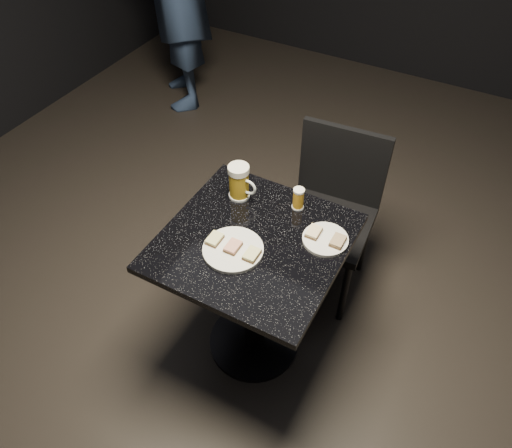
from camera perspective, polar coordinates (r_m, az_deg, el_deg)
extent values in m
plane|color=black|center=(2.56, -0.22, -13.33)|extent=(6.00, 6.00, 0.00)
cylinder|color=white|center=(1.92, -2.64, -2.93)|extent=(0.24, 0.24, 0.01)
cylinder|color=silver|center=(1.97, 7.92, -1.75)|extent=(0.18, 0.18, 0.01)
cylinder|color=black|center=(2.55, -0.22, -13.19)|extent=(0.44, 0.44, 0.03)
cylinder|color=black|center=(2.25, -0.25, -8.38)|extent=(0.10, 0.10, 0.69)
cube|color=black|center=(1.97, -0.28, -2.11)|extent=(0.70, 0.70, 0.03)
cylinder|color=white|center=(2.14, -1.92, 3.35)|extent=(0.09, 0.09, 0.01)
cylinder|color=gold|center=(2.10, -1.96, 4.67)|extent=(0.08, 0.08, 0.12)
cylinder|color=white|center=(2.05, -2.01, 6.25)|extent=(0.09, 0.09, 0.03)
torus|color=white|center=(2.07, -0.90, 4.23)|extent=(0.08, 0.01, 0.08)
cylinder|color=silver|center=(2.09, 4.79, 1.99)|extent=(0.05, 0.05, 0.01)
cylinder|color=gold|center=(2.06, 4.86, 2.88)|extent=(0.05, 0.05, 0.08)
cylinder|color=white|center=(2.03, 4.94, 3.84)|extent=(0.05, 0.05, 0.01)
cube|color=black|center=(2.46, 7.94, 0.03)|extent=(0.46, 0.46, 0.04)
cylinder|color=black|center=(2.56, 2.26, -5.14)|extent=(0.03, 0.03, 0.43)
cylinder|color=black|center=(2.50, 10.04, -7.69)|extent=(0.03, 0.03, 0.43)
cylinder|color=black|center=(2.79, 5.12, 0.13)|extent=(0.03, 0.03, 0.43)
cylinder|color=black|center=(2.74, 12.26, -2.07)|extent=(0.03, 0.03, 0.43)
cube|color=black|center=(2.47, 9.91, 6.63)|extent=(0.43, 0.06, 0.43)
cube|color=#4C3521|center=(1.94, -4.75, -1.81)|extent=(0.05, 0.07, 0.01)
cube|color=#D1D184|center=(1.93, -4.77, -1.62)|extent=(0.05, 0.07, 0.01)
cube|color=#4C3521|center=(1.91, -2.65, -2.69)|extent=(0.05, 0.07, 0.01)
cube|color=tan|center=(1.90, -2.66, -2.49)|extent=(0.05, 0.07, 0.01)
cube|color=#4C3521|center=(1.88, -0.48, -3.58)|extent=(0.05, 0.07, 0.01)
cube|color=#D1D184|center=(1.87, -0.48, -3.39)|extent=(0.05, 0.07, 0.01)
cube|color=#4C3521|center=(1.97, 6.61, -1.00)|extent=(0.05, 0.07, 0.01)
cube|color=beige|center=(1.96, 6.63, -0.81)|extent=(0.05, 0.07, 0.01)
cube|color=#4C3521|center=(1.95, 9.33, -2.02)|extent=(0.05, 0.07, 0.01)
cube|color=#8C7251|center=(1.94, 9.36, -1.83)|extent=(0.05, 0.07, 0.01)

